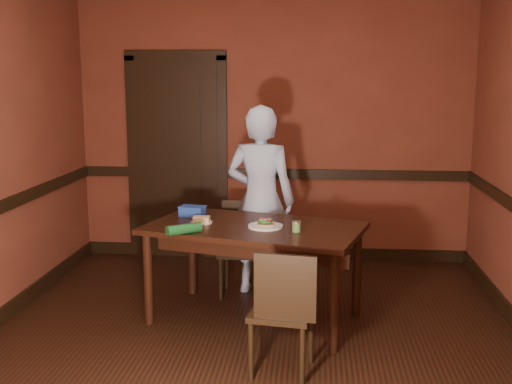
% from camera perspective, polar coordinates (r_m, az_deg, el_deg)
% --- Properties ---
extents(floor, '(4.00, 4.50, 0.01)m').
position_cam_1_polar(floor, '(4.74, -0.40, -13.36)').
color(floor, black).
rests_on(floor, ground).
extents(wall_back, '(4.00, 0.02, 2.70)m').
position_cam_1_polar(wall_back, '(6.61, 1.54, 5.53)').
color(wall_back, brown).
rests_on(wall_back, ground).
extents(wall_front, '(4.00, 0.02, 2.70)m').
position_cam_1_polar(wall_front, '(2.19, -6.36, -4.53)').
color(wall_front, brown).
rests_on(wall_front, ground).
extents(dado_back, '(4.00, 0.03, 0.10)m').
position_cam_1_polar(dado_back, '(6.64, 1.51, 1.65)').
color(dado_back, black).
rests_on(dado_back, ground).
extents(baseboard_back, '(4.00, 0.03, 0.12)m').
position_cam_1_polar(baseboard_back, '(6.82, 1.48, -5.34)').
color(baseboard_back, black).
rests_on(baseboard_back, ground).
extents(door, '(1.05, 0.07, 2.20)m').
position_cam_1_polar(door, '(6.74, -7.02, 3.35)').
color(door, black).
rests_on(door, ground).
extents(dining_table, '(1.81, 1.32, 0.76)m').
position_cam_1_polar(dining_table, '(5.06, -0.15, -7.20)').
color(dining_table, black).
rests_on(dining_table, floor).
extents(chair_far, '(0.39, 0.39, 0.82)m').
position_cam_1_polar(chair_far, '(5.60, -1.29, -5.17)').
color(chair_far, black).
rests_on(chair_far, floor).
extents(chair_near, '(0.44, 0.44, 0.84)m').
position_cam_1_polar(chair_near, '(4.20, 2.34, -10.42)').
color(chair_near, black).
rests_on(chair_near, floor).
extents(person, '(0.66, 0.49, 1.66)m').
position_cam_1_polar(person, '(5.58, 0.41, -0.76)').
color(person, '#A9C1E0').
rests_on(person, floor).
extents(sandwich_plate, '(0.27, 0.27, 0.07)m').
position_cam_1_polar(sandwich_plate, '(4.89, 0.84, -2.95)').
color(sandwich_plate, silver).
rests_on(sandwich_plate, dining_table).
extents(sauce_jar, '(0.07, 0.07, 0.08)m').
position_cam_1_polar(sauce_jar, '(4.77, 3.62, -3.07)').
color(sauce_jar, '#598241').
rests_on(sauce_jar, dining_table).
extents(cheese_saucer, '(0.17, 0.17, 0.05)m').
position_cam_1_polar(cheese_saucer, '(5.06, -4.86, -2.53)').
color(cheese_saucer, silver).
rests_on(cheese_saucer, dining_table).
extents(food_tub, '(0.23, 0.18, 0.09)m').
position_cam_1_polar(food_tub, '(5.29, -5.68, -1.71)').
color(food_tub, '#274CB7').
rests_on(food_tub, dining_table).
extents(wrapped_veg, '(0.26, 0.21, 0.07)m').
position_cam_1_polar(wrapped_veg, '(4.72, -6.42, -3.28)').
color(wrapped_veg, '#155421').
rests_on(wrapped_veg, dining_table).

